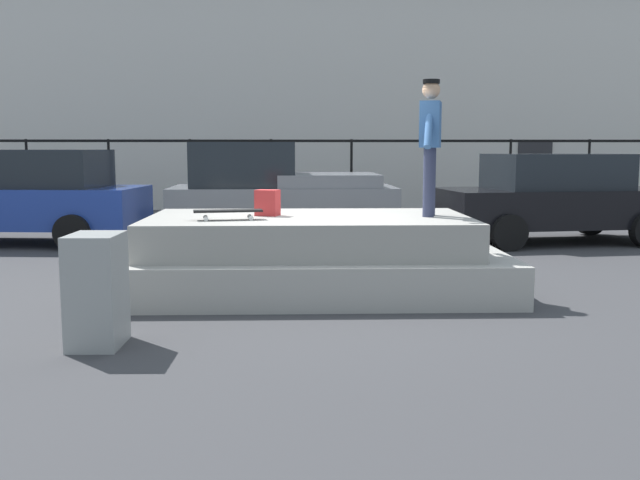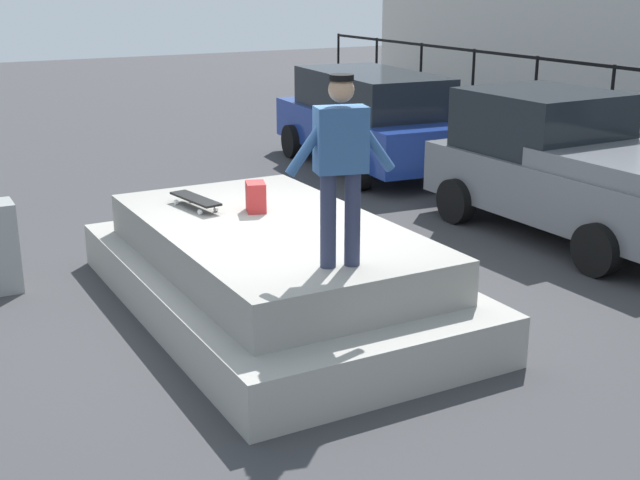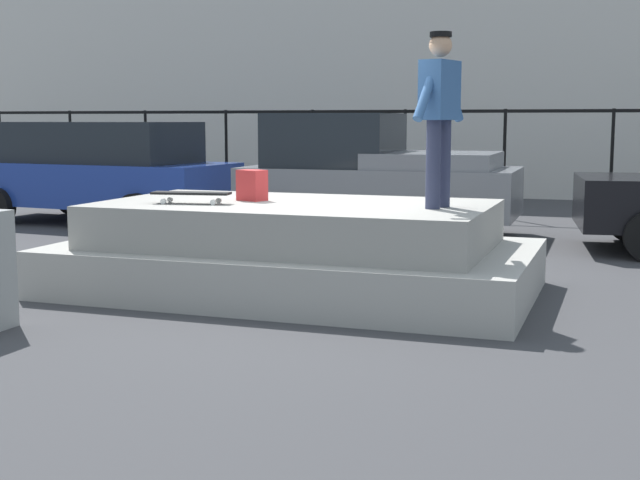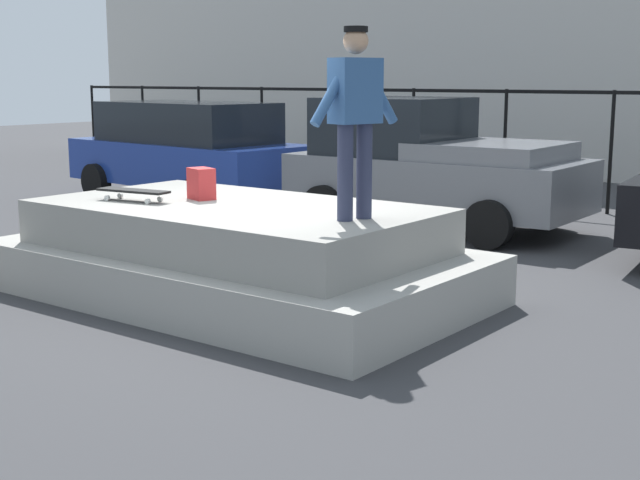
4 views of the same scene
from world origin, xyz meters
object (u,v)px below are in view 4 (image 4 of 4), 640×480
car_blue_hatchback_near (187,149)px  car_grey_pickup_mid (429,164)px  backpack (201,184)px  skateboard (133,191)px  skateboarder (355,109)px

car_blue_hatchback_near → car_grey_pickup_mid: bearing=1.5°
backpack → car_blue_hatchback_near: (-4.88, 4.54, -0.17)m
skateboard → car_grey_pickup_mid: size_ratio=0.19×
car_grey_pickup_mid → skateboarder: bearing=-66.8°
backpack → skateboard: bearing=68.4°
skateboard → car_blue_hatchback_near: bearing=131.2°
skateboarder → skateboard: bearing=-170.4°
skateboarder → backpack: 2.18m
skateboard → car_grey_pickup_mid: car_grey_pickup_mid is taller
backpack → car_grey_pickup_mid: bearing=-71.2°
skateboarder → car_grey_pickup_mid: bearing=113.2°
skateboarder → backpack: bearing=176.8°
car_blue_hatchback_near → car_grey_pickup_mid: car_grey_pickup_mid is taller
skateboard → car_grey_pickup_mid: (0.41, 5.20, -0.10)m
skateboarder → car_grey_pickup_mid: size_ratio=0.39×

